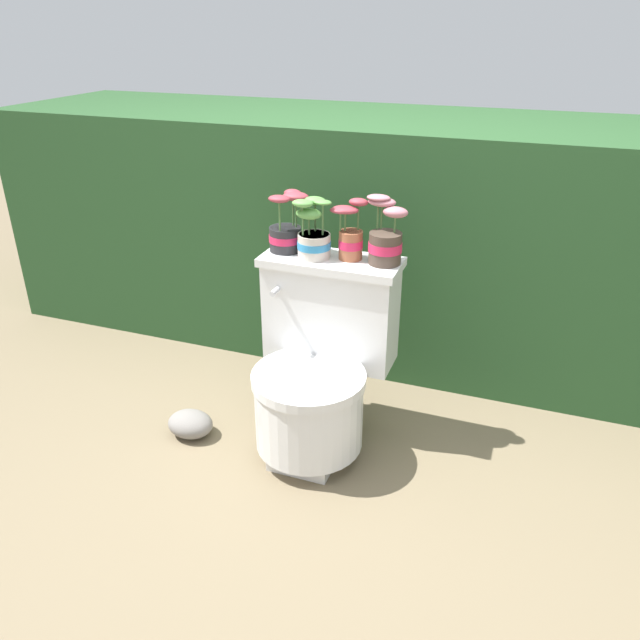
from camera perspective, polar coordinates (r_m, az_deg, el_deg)
The scene contains 8 objects.
ground_plane at distance 2.44m, azimuth 0.40°, elevation -12.22°, with size 12.00×12.00×0.00m, color #75664C.
hedge_backdrop at distance 3.09m, azimuth 7.20°, elevation 7.76°, with size 3.95×0.91×1.10m.
toilet at distance 2.34m, azimuth -0.13°, elevation -4.25°, with size 0.52×0.55×0.71m.
potted_plant_left at distance 2.34m, azimuth -3.10°, elevation 8.21°, with size 0.15×0.13×0.23m.
potted_plant_midleft at distance 2.27m, azimuth -0.62°, elevation 7.69°, with size 0.14×0.12×0.22m.
potted_plant_middle at distance 2.26m, azimuth 2.75°, elevation 7.79°, with size 0.13×0.09×0.22m.
potted_plant_midright at distance 2.22m, azimuth 6.00°, elevation 7.39°, with size 0.15×0.13×0.24m.
garden_stone at distance 2.57m, azimuth -11.76°, elevation -9.28°, with size 0.18×0.15×0.10m.
Camera 1 is at (0.65, -1.80, 1.52)m, focal length 35.00 mm.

